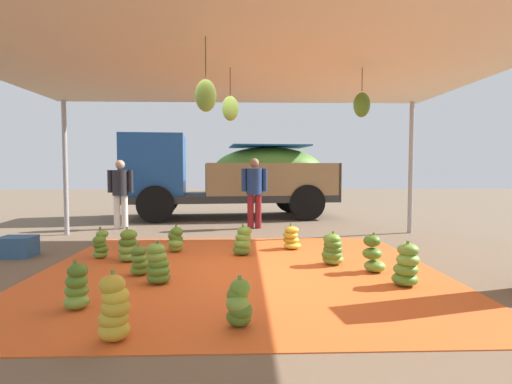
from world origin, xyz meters
name	(u,v)px	position (x,y,z in m)	size (l,w,h in m)	color
ground_plane	(241,236)	(0.00, 3.00, 0.00)	(40.00, 40.00, 0.00)	brown
tarp_orange	(240,271)	(0.00, 0.00, 0.01)	(5.55, 5.20, 0.01)	#E05B23
tent_canopy	(240,62)	(0.01, -0.09, 2.88)	(8.00, 7.00, 2.98)	#9EA0A5
banana_bunch_0	(373,255)	(1.85, -0.15, 0.24)	(0.43, 0.41, 0.55)	#6B9E38
banana_bunch_1	(77,288)	(-1.66, -1.51, 0.23)	(0.32, 0.35, 0.51)	#75A83D
banana_bunch_2	(158,265)	(-1.03, -0.61, 0.24)	(0.40, 0.40, 0.54)	#518428
banana_bunch_3	(239,304)	(0.00, -2.05, 0.22)	(0.31, 0.32, 0.47)	#477523
banana_bunch_4	(101,245)	(-2.23, 0.85, 0.22)	(0.31, 0.32, 0.51)	#6B9E38
banana_bunch_5	(128,247)	(-1.73, 0.61, 0.24)	(0.43, 0.42, 0.54)	#6B9E38
banana_bunch_6	(114,310)	(-1.04, -2.32, 0.27)	(0.36, 0.35, 0.59)	gold
banana_bunch_7	(332,250)	(1.38, 0.28, 0.23)	(0.37, 0.38, 0.51)	#75A83D
banana_bunch_8	(243,242)	(0.04, 1.02, 0.23)	(0.39, 0.38, 0.51)	#518428
banana_bunch_9	(291,238)	(0.91, 1.52, 0.20)	(0.44, 0.47, 0.46)	gold
banana_bunch_10	(139,262)	(-1.35, -0.22, 0.19)	(0.34, 0.35, 0.45)	#60932D
banana_bunch_11	(176,240)	(-1.11, 1.30, 0.22)	(0.34, 0.34, 0.47)	#75A83D
banana_bunch_12	(406,266)	(2.04, -0.82, 0.25)	(0.42, 0.42, 0.56)	#518428
cargo_truck_main	(227,174)	(-0.41, 6.43, 1.28)	(6.26, 2.87, 2.40)	#2D2D2D
worker_0	(120,189)	(-2.88, 4.15, 0.96)	(0.60, 0.37, 1.65)	silver
worker_1	(254,188)	(0.33, 4.13, 0.99)	(0.62, 0.38, 1.69)	maroon
crate_0	(17,247)	(-3.66, 1.06, 0.17)	(0.53, 0.44, 0.33)	#335B8E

